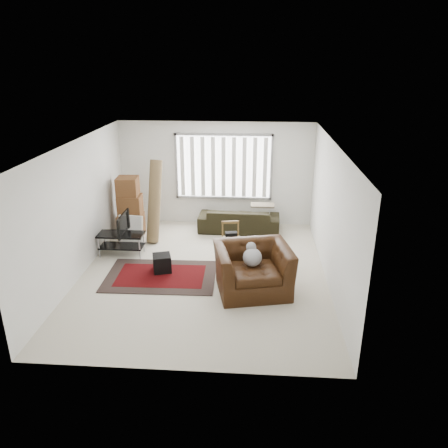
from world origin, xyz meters
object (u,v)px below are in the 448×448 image
object	(u,v)px
tv_stand	(121,239)
sofa	(239,216)
moving_boxes	(130,209)
armchair	(253,266)
side_chair	(231,238)

from	to	relation	value
tv_stand	sofa	xyz separation A→B (m)	(2.59, 1.64, 0.03)
sofa	moving_boxes	bearing A→B (deg)	12.98
tv_stand	armchair	world-z (taller)	armchair
moving_boxes	side_chair	world-z (taller)	moving_boxes
moving_boxes	armchair	xyz separation A→B (m)	(3.06, -2.54, -0.18)
moving_boxes	sofa	size ratio (longest dim) A/B	0.73
moving_boxes	sofa	xyz separation A→B (m)	(2.67, 0.51, -0.30)
side_chair	sofa	bearing A→B (deg)	76.13
sofa	side_chair	bearing A→B (deg)	87.81
sofa	armchair	bearing A→B (deg)	99.24
armchair	moving_boxes	bearing A→B (deg)	127.58
armchair	tv_stand	bearing A→B (deg)	141.91
moving_boxes	side_chair	xyz separation A→B (m)	(2.56, -1.03, -0.26)
side_chair	armchair	world-z (taller)	armchair
side_chair	moving_boxes	bearing A→B (deg)	148.59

